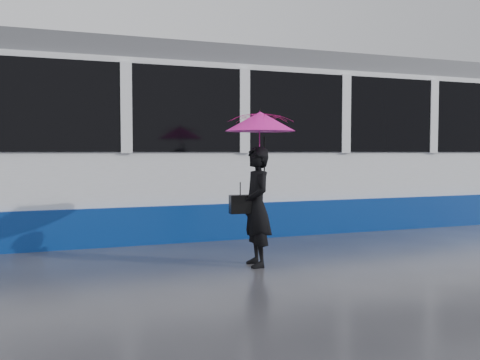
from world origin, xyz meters
name	(u,v)px	position (x,y,z in m)	size (l,w,h in m)	color
ground	(262,253)	(0.00, 0.00, 0.00)	(90.00, 90.00, 0.00)	#2C2B31
rails	(211,229)	(0.00, 2.50, 0.01)	(34.00, 1.51, 0.02)	#3F3D38
tram	(246,145)	(0.72, 2.50, 1.64)	(26.00, 2.56, 3.35)	white
woman	(256,207)	(-0.43, -0.84, 0.78)	(0.57, 0.38, 1.57)	black
umbrella	(260,135)	(-0.38, -0.84, 1.72)	(0.98, 0.98, 1.06)	#FF1565
handbag	(240,204)	(-0.65, -0.82, 0.82)	(0.29, 0.14, 0.42)	black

